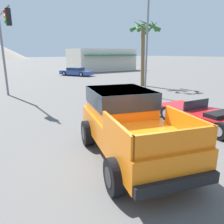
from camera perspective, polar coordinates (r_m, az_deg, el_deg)
The scene contains 8 objects.
ground_plane at distance 7.29m, azimuth 4.32°, elevation -9.92°, with size 320.00×320.00×0.00m, color #5B5956.
orange_pickup_truck at distance 6.63m, azimuth 3.89°, elevation -2.21°, with size 3.19×5.22×1.98m.
red_convertible_car at distance 10.31m, azimuth 23.08°, elevation -1.09°, with size 2.24×4.60×1.05m.
parked_car_blue at distance 31.13m, azimuth -9.36°, elevation 10.41°, with size 3.78×4.88×1.12m.
traffic_light_main at distance 16.48m, azimuth -26.26°, elevation 17.12°, with size 0.38×4.29×5.77m.
street_lamp_post at distance 16.29m, azimuth 9.25°, elevation 20.81°, with size 0.90×0.24×7.89m.
palm_tree_tall at distance 21.27m, azimuth 8.42°, elevation 19.11°, with size 2.73×2.75×5.97m.
storefront_building at distance 40.56m, azimuth -2.72°, elevation 13.51°, with size 11.13×6.84×3.73m.
Camera 1 is at (-4.08, -5.19, 3.10)m, focal length 35.00 mm.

